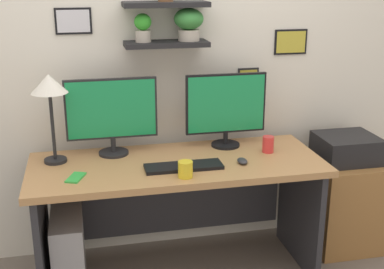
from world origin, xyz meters
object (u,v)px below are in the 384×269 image
object	(u,v)px
drawer_cabinet	(341,202)
printer	(346,148)
desk_lamp	(49,91)
pen_cup	(268,144)
monitor_right	(226,108)
computer_tower_left	(69,254)
monitor_left	(112,113)
computer_mouse	(242,161)
keyboard	(184,167)
desk	(176,190)
cell_phone	(76,178)
coffee_mug	(185,169)

from	to	relation	value
drawer_cabinet	printer	xyz separation A→B (m)	(0.00, 0.00, 0.39)
desk_lamp	pen_cup	xyz separation A→B (m)	(1.27, -0.10, -0.38)
monitor_right	computer_tower_left	distance (m)	1.29
monitor_left	drawer_cabinet	size ratio (longest dim) A/B	0.89
monitor_left	monitor_right	size ratio (longest dim) A/B	1.07
computer_mouse	printer	xyz separation A→B (m)	(0.80, 0.25, -0.07)
keyboard	pen_cup	world-z (taller)	pen_cup
desk	computer_mouse	size ratio (longest dim) A/B	19.01
monitor_right	drawer_cabinet	world-z (taller)	monitor_right
monitor_left	cell_phone	xyz separation A→B (m)	(-0.23, -0.35, -0.25)
drawer_cabinet	cell_phone	bearing A→B (deg)	-170.99
monitor_left	monitor_right	world-z (taller)	monitor_left
monitor_right	pen_cup	bearing A→B (deg)	-38.04
keyboard	cell_phone	distance (m)	0.60
printer	monitor_left	bearing A→B (deg)	177.29
desk	computer_mouse	bearing A→B (deg)	-24.47
coffee_mug	computer_tower_left	distance (m)	0.88
keyboard	pen_cup	xyz separation A→B (m)	(0.56, 0.15, 0.04)
cell_phone	printer	bearing A→B (deg)	30.87
monitor_left	coffee_mug	size ratio (longest dim) A/B	6.05
coffee_mug	computer_mouse	bearing A→B (deg)	19.79
desk	monitor_left	distance (m)	0.60
monitor_left	computer_tower_left	world-z (taller)	monitor_left
coffee_mug	desk_lamp	bearing A→B (deg)	150.92
monitor_left	cell_phone	distance (m)	0.49
desk	coffee_mug	xyz separation A→B (m)	(0.00, -0.30, 0.25)
desk_lamp	computer_tower_left	bearing A→B (deg)	-77.81
desk_lamp	drawer_cabinet	size ratio (longest dim) A/B	0.85
monitor_left	keyboard	size ratio (longest dim) A/B	1.24
monitor_left	drawer_cabinet	xyz separation A→B (m)	(1.52, -0.07, -0.70)
monitor_right	computer_mouse	xyz separation A→B (m)	(0.01, -0.33, -0.23)
computer_mouse	monitor_right	bearing A→B (deg)	91.82
cell_phone	pen_cup	size ratio (longest dim) A/B	1.40
desk_lamp	computer_tower_left	size ratio (longest dim) A/B	1.09
keyboard	computer_tower_left	distance (m)	0.85
monitor_left	pen_cup	bearing A→B (deg)	-10.64
computer_mouse	drawer_cabinet	distance (m)	0.96
desk_lamp	printer	xyz separation A→B (m)	(1.86, -0.00, -0.48)
desk_lamp	keyboard	bearing A→B (deg)	-19.84
keyboard	desk_lamp	size ratio (longest dim) A/B	0.85
monitor_right	desk_lamp	size ratio (longest dim) A/B	0.98
cell_phone	coffee_mug	world-z (taller)	coffee_mug
pen_cup	monitor_right	bearing A→B (deg)	141.96
monitor_right	printer	bearing A→B (deg)	-5.06
desk	computer_tower_left	xyz separation A→B (m)	(-0.65, -0.09, -0.30)
cell_phone	coffee_mug	bearing A→B (deg)	11.30
keyboard	printer	size ratio (longest dim) A/B	1.16
monitor_right	cell_phone	distance (m)	1.03
desk	cell_phone	xyz separation A→B (m)	(-0.58, -0.19, 0.21)
computer_mouse	coffee_mug	xyz separation A→B (m)	(-0.36, -0.13, 0.03)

